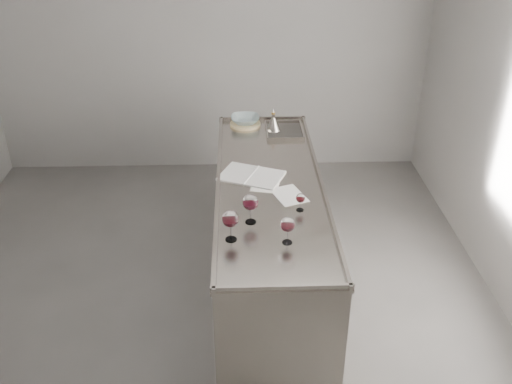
{
  "coord_description": "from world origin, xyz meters",
  "views": [
    {
      "loc": [
        0.28,
        -3.27,
        2.89
      ],
      "look_at": [
        0.39,
        0.04,
        1.02
      ],
      "focal_mm": 40.0,
      "sensor_mm": 36.0,
      "label": 1
    }
  ],
  "objects_px": {
    "counter": "(269,238)",
    "ceramic_bowl": "(245,120)",
    "wine_glass_small": "(300,199)",
    "wine_funnel": "(273,123)",
    "wine_glass_left": "(231,220)",
    "wine_glass_middle": "(251,203)",
    "notebook": "(251,176)",
    "wine_glass_right": "(288,225)"
  },
  "relations": [
    {
      "from": "notebook",
      "to": "wine_glass_right",
      "type": "bearing_deg",
      "value": -54.43
    },
    {
      "from": "wine_glass_left",
      "to": "notebook",
      "type": "height_order",
      "value": "wine_glass_left"
    },
    {
      "from": "wine_glass_middle",
      "to": "ceramic_bowl",
      "type": "distance_m",
      "value": 1.59
    },
    {
      "from": "wine_glass_small",
      "to": "wine_glass_left",
      "type": "bearing_deg",
      "value": -144.2
    },
    {
      "from": "wine_glass_middle",
      "to": "wine_funnel",
      "type": "relative_size",
      "value": 0.99
    },
    {
      "from": "notebook",
      "to": "ceramic_bowl",
      "type": "height_order",
      "value": "ceramic_bowl"
    },
    {
      "from": "notebook",
      "to": "wine_glass_small",
      "type": "bearing_deg",
      "value": -34.8
    },
    {
      "from": "counter",
      "to": "ceramic_bowl",
      "type": "bearing_deg",
      "value": 98.25
    },
    {
      "from": "wine_glass_left",
      "to": "wine_glass_middle",
      "type": "distance_m",
      "value": 0.23
    },
    {
      "from": "wine_glass_right",
      "to": "counter",
      "type": "bearing_deg",
      "value": 94.78
    },
    {
      "from": "counter",
      "to": "wine_glass_small",
      "type": "height_order",
      "value": "wine_glass_small"
    },
    {
      "from": "wine_glass_right",
      "to": "notebook",
      "type": "bearing_deg",
      "value": 102.59
    },
    {
      "from": "counter",
      "to": "wine_glass_small",
      "type": "distance_m",
      "value": 0.69
    },
    {
      "from": "wine_glass_small",
      "to": "wine_funnel",
      "type": "distance_m",
      "value": 1.34
    },
    {
      "from": "notebook",
      "to": "wine_funnel",
      "type": "height_order",
      "value": "wine_funnel"
    },
    {
      "from": "counter",
      "to": "wine_glass_left",
      "type": "height_order",
      "value": "wine_glass_left"
    },
    {
      "from": "wine_glass_small",
      "to": "wine_funnel",
      "type": "height_order",
      "value": "wine_funnel"
    },
    {
      "from": "wine_glass_right",
      "to": "wine_funnel",
      "type": "height_order",
      "value": "wine_funnel"
    },
    {
      "from": "ceramic_bowl",
      "to": "wine_funnel",
      "type": "relative_size",
      "value": 1.25
    },
    {
      "from": "wine_glass_right",
      "to": "notebook",
      "type": "height_order",
      "value": "wine_glass_right"
    },
    {
      "from": "ceramic_bowl",
      "to": "wine_glass_small",
      "type": "bearing_deg",
      "value": -77.07
    },
    {
      "from": "counter",
      "to": "wine_glass_middle",
      "type": "xyz_separation_m",
      "value": [
        -0.15,
        -0.51,
        0.61
      ]
    },
    {
      "from": "wine_glass_right",
      "to": "wine_glass_small",
      "type": "xyz_separation_m",
      "value": [
        0.12,
        0.37,
        -0.03
      ]
    },
    {
      "from": "wine_glass_left",
      "to": "ceramic_bowl",
      "type": "distance_m",
      "value": 1.79
    },
    {
      "from": "wine_glass_left",
      "to": "notebook",
      "type": "relative_size",
      "value": 0.38
    },
    {
      "from": "wine_glass_middle",
      "to": "wine_glass_small",
      "type": "distance_m",
      "value": 0.36
    },
    {
      "from": "counter",
      "to": "wine_glass_right",
      "type": "distance_m",
      "value": 0.95
    },
    {
      "from": "counter",
      "to": "wine_funnel",
      "type": "xyz_separation_m",
      "value": [
        0.08,
        0.96,
        0.53
      ]
    },
    {
      "from": "counter",
      "to": "wine_glass_small",
      "type": "xyz_separation_m",
      "value": [
        0.18,
        -0.38,
        0.56
      ]
    },
    {
      "from": "wine_glass_right",
      "to": "notebook",
      "type": "relative_size",
      "value": 0.33
    },
    {
      "from": "wine_glass_small",
      "to": "notebook",
      "type": "xyz_separation_m",
      "value": [
        -0.31,
        0.49,
        -0.08
      ]
    },
    {
      "from": "notebook",
      "to": "wine_funnel",
      "type": "xyz_separation_m",
      "value": [
        0.21,
        0.85,
        0.05
      ]
    },
    {
      "from": "counter",
      "to": "ceramic_bowl",
      "type": "xyz_separation_m",
      "value": [
        -0.16,
        1.08,
        0.52
      ]
    },
    {
      "from": "wine_glass_small",
      "to": "ceramic_bowl",
      "type": "xyz_separation_m",
      "value": [
        -0.33,
        1.45,
        -0.04
      ]
    },
    {
      "from": "wine_glass_small",
      "to": "wine_glass_right",
      "type": "bearing_deg",
      "value": -107.24
    },
    {
      "from": "wine_glass_right",
      "to": "ceramic_bowl",
      "type": "height_order",
      "value": "wine_glass_right"
    },
    {
      "from": "wine_glass_left",
      "to": "wine_glass_middle",
      "type": "height_order",
      "value": "wine_glass_left"
    },
    {
      "from": "wine_glass_middle",
      "to": "wine_glass_right",
      "type": "distance_m",
      "value": 0.32
    },
    {
      "from": "wine_glass_right",
      "to": "notebook",
      "type": "distance_m",
      "value": 0.89
    },
    {
      "from": "counter",
      "to": "ceramic_bowl",
      "type": "distance_m",
      "value": 1.21
    },
    {
      "from": "wine_glass_left",
      "to": "wine_glass_right",
      "type": "distance_m",
      "value": 0.34
    },
    {
      "from": "counter",
      "to": "wine_glass_middle",
      "type": "height_order",
      "value": "wine_glass_middle"
    }
  ]
}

